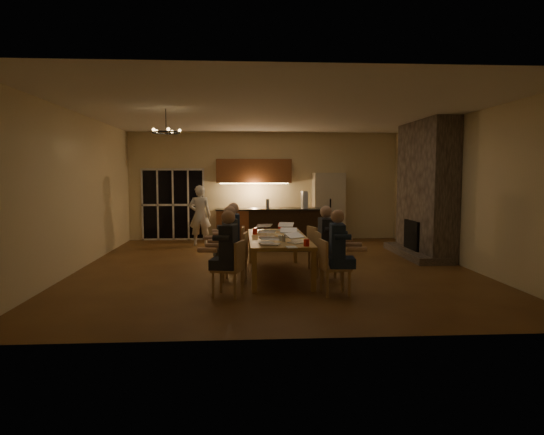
{
  "coord_description": "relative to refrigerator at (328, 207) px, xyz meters",
  "views": [
    {
      "loc": [
        -0.68,
        -10.05,
        1.93
      ],
      "look_at": [
        -0.02,
        0.3,
        1.02
      ],
      "focal_mm": 32.0,
      "sensor_mm": 36.0,
      "label": 1
    }
  ],
  "objects": [
    {
      "name": "plate_near",
      "position": [
        -1.58,
        -5.62,
        -0.24
      ],
      "size": [
        0.23,
        0.23,
        0.02
      ],
      "primitive_type": "cylinder",
      "color": "white",
      "rests_on": "dining_table"
    },
    {
      "name": "chair_right_near",
      "position": [
        -1.07,
        -6.56,
        -0.55
      ],
      "size": [
        0.48,
        0.48,
        0.89
      ],
      "primitive_type": null,
      "rotation": [
        0.0,
        0.0,
        1.67
      ],
      "color": "#A78153",
      "rests_on": "ground"
    },
    {
      "name": "laptop_c",
      "position": [
        -2.1,
        -5.04,
        -0.14
      ],
      "size": [
        0.35,
        0.31,
        0.23
      ],
      "primitive_type": null,
      "rotation": [
        0.0,
        0.0,
        3.24
      ],
      "color": "silver",
      "rests_on": "dining_table"
    },
    {
      "name": "notepad",
      "position": [
        -1.76,
        -6.39,
        -0.24
      ],
      "size": [
        0.18,
        0.24,
        0.01
      ],
      "primitive_type": "cube",
      "rotation": [
        0.0,
        0.0,
        0.1
      ],
      "color": "white",
      "rests_on": "dining_table"
    },
    {
      "name": "ceiling",
      "position": [
        -1.9,
        -4.15,
        2.22
      ],
      "size": [
        8.0,
        9.0,
        0.04
      ],
      "primitive_type": "cube",
      "color": "white",
      "rests_on": "back_wall"
    },
    {
      "name": "person_left_far",
      "position": [
        -2.74,
        -4.43,
        -0.31
      ],
      "size": [
        0.64,
        0.64,
        1.38
      ],
      "primitive_type": null,
      "rotation": [
        0.0,
        0.0,
        -1.49
      ],
      "color": "#1E334D",
      "rests_on": "ground"
    },
    {
      "name": "standing_person",
      "position": [
        -3.71,
        -0.85,
        -0.17
      ],
      "size": [
        0.63,
        0.44,
        1.66
      ],
      "primitive_type": "imported",
      "rotation": [
        0.0,
        0.0,
        3.07
      ],
      "color": "silver",
      "rests_on": "ground"
    },
    {
      "name": "chandelier",
      "position": [
        -4.02,
        -4.66,
        1.75
      ],
      "size": [
        0.55,
        0.55,
        0.03
      ],
      "primitive_type": "torus",
      "color": "black",
      "rests_on": "ceiling"
    },
    {
      "name": "plate_far",
      "position": [
        -1.47,
        -4.22,
        -0.24
      ],
      "size": [
        0.24,
        0.24,
        0.02
      ],
      "primitive_type": "cylinder",
      "color": "white",
      "rests_on": "dining_table"
    },
    {
      "name": "person_left_mid",
      "position": [
        -2.79,
        -5.47,
        -0.31
      ],
      "size": [
        0.71,
        0.71,
        1.38
      ],
      "primitive_type": null,
      "rotation": [
        0.0,
        0.0,
        -1.37
      ],
      "color": "#3D4248",
      "rests_on": "ground"
    },
    {
      "name": "left_wall",
      "position": [
        -5.92,
        -4.15,
        0.6
      ],
      "size": [
        0.04,
        9.0,
        3.2
      ],
      "primitive_type": "cube",
      "color": "beige",
      "rests_on": "ground"
    },
    {
      "name": "person_right_near",
      "position": [
        -1.04,
        -6.57,
        -0.31
      ],
      "size": [
        0.65,
        0.65,
        1.38
      ],
      "primitive_type": null,
      "rotation": [
        0.0,
        0.0,
        1.48
      ],
      "color": "#1E334D",
      "rests_on": "ground"
    },
    {
      "name": "right_wall",
      "position": [
        2.12,
        -4.15,
        0.6
      ],
      "size": [
        0.04,
        9.0,
        3.2
      ],
      "primitive_type": "cube",
      "color": "beige",
      "rests_on": "ground"
    },
    {
      "name": "person_left_near",
      "position": [
        -2.79,
        -6.59,
        -0.31
      ],
      "size": [
        0.7,
        0.7,
        1.38
      ],
      "primitive_type": null,
      "rotation": [
        0.0,
        0.0,
        -1.76
      ],
      "color": "#23252D",
      "rests_on": "ground"
    },
    {
      "name": "redcup_mid",
      "position": [
        -2.31,
        -4.58,
        -0.19
      ],
      "size": [
        0.09,
        0.09,
        0.12
      ],
      "primitive_type": "cylinder",
      "color": "red",
      "rests_on": "dining_table"
    },
    {
      "name": "back_wall",
      "position": [
        -1.9,
        0.37,
        0.6
      ],
      "size": [
        8.0,
        0.04,
        3.2
      ],
      "primitive_type": "cube",
      "color": "beige",
      "rests_on": "ground"
    },
    {
      "name": "bar_bottle",
      "position": [
        -1.9,
        -1.78,
        0.2
      ],
      "size": [
        0.09,
        0.09,
        0.24
      ],
      "primitive_type": "cylinder",
      "color": "#99999E",
      "rests_on": "bar_island"
    },
    {
      "name": "laptop_b",
      "position": [
        -1.59,
        -5.87,
        -0.14
      ],
      "size": [
        0.42,
        0.4,
        0.23
      ],
      "primitive_type": null,
      "rotation": [
        0.0,
        0.0,
        0.54
      ],
      "color": "silver",
      "rests_on": "dining_table"
    },
    {
      "name": "laptop_d",
      "position": [
        -1.69,
        -5.07,
        -0.14
      ],
      "size": [
        0.36,
        0.33,
        0.23
      ],
      "primitive_type": null,
      "rotation": [
        0.0,
        0.0,
        -0.15
      ],
      "color": "silver",
      "rests_on": "dining_table"
    },
    {
      "name": "person_right_mid",
      "position": [
        -1.05,
        -5.56,
        -0.31
      ],
      "size": [
        0.61,
        0.61,
        1.38
      ],
      "primitive_type": null,
      "rotation": [
        0.0,
        0.0,
        1.59
      ],
      "color": "#23252D",
      "rests_on": "ground"
    },
    {
      "name": "can_cola",
      "position": [
        -2.05,
        -3.54,
        -0.19
      ],
      "size": [
        0.06,
        0.06,
        0.12
      ],
      "primitive_type": "cylinder",
      "color": "#3F0F0C",
      "rests_on": "dining_table"
    },
    {
      "name": "redcup_far",
      "position": [
        -1.72,
        -3.56,
        -0.19
      ],
      "size": [
        0.09,
        0.09,
        0.12
      ],
      "primitive_type": "cylinder",
      "color": "red",
      "rests_on": "dining_table"
    },
    {
      "name": "chair_left_near",
      "position": [
        -2.8,
        -6.57,
        -0.55
      ],
      "size": [
        0.55,
        0.55,
        0.89
      ],
      "primitive_type": null,
      "rotation": [
        0.0,
        0.0,
        -1.88
      ],
      "color": "#A78153",
      "rests_on": "ground"
    },
    {
      "name": "laptop_f",
      "position": [
        -1.65,
        -4.0,
        -0.14
      ],
      "size": [
        0.38,
        0.35,
        0.23
      ],
      "primitive_type": null,
      "rotation": [
        0.0,
        0.0,
        -0.25
      ],
      "color": "silver",
      "rests_on": "dining_table"
    },
    {
      "name": "laptop_e",
      "position": [
        -2.12,
        -3.94,
        -0.14
      ],
      "size": [
        0.36,
        0.33,
        0.23
      ],
      "primitive_type": null,
      "rotation": [
        0.0,
        0.0,
        3.32
      ],
      "color": "silver",
      "rests_on": "dining_table"
    },
    {
      "name": "dining_table",
      "position": [
        -1.88,
        -5.01,
        -0.62
      ],
      "size": [
        1.1,
        2.81,
        0.75
      ],
      "primitive_type": "cube",
      "color": "tan",
      "rests_on": "ground"
    },
    {
      "name": "bar_island",
      "position": [
        -1.44,
        -1.83,
        -0.46
      ],
      "size": [
        2.01,
        0.78,
        1.08
      ],
      "primitive_type": "cube",
      "rotation": [
        0.0,
        0.0,
        -0.05
      ],
      "color": "black",
      "rests_on": "ground"
    },
    {
      "name": "laptop_a",
      "position": [
        -2.09,
        -6.05,
        -0.14
      ],
      "size": [
        0.38,
        0.35,
        0.23
      ],
      "primitive_type": null,
      "rotation": [
        0.0,
        0.0,
        2.88
      ],
      "color": "silver",
      "rests_on": "dining_table"
    },
    {
      "name": "chair_right_mid",
      "position": [
        -0.97,
        -5.47,
        -0.55
      ],
      "size": [
        0.5,
        0.5,
        0.89
      ],
      "primitive_type": null,
      "rotation": [
        0.0,
        0.0,
        1.71
      ],
      "color": "#A78153",
      "rests_on": "ground"
    },
    {
      "name": "chair_left_far",
      "position": [
        -2.75,
        -4.47,
        -0.55
      ],
      "size": [
        0.47,
        0.47,
        0.89
      ],
      "primitive_type": null,
      "rotation": [
        0.0,
        0.0,
        -1.64
      ],
      "color": "#A78153",
      "rests_on": "ground"
    },
    {
      "name": "kitchenette",
      "position": [
        -2.2,
        0.05,
        0.2
      ],
      "size": [
        2.24,
        0.68,
        2.4
      ],
      "primitive_type": null,
      "color": "brown",
      "rests_on": "ground"
    },
    {
      "name": "plate_left",
      "position": [
        -2.15,
        -5.87,
        -0.24
      ],
      "size": [
        0.28,
        0.28,
        0.02
      ],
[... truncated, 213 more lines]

